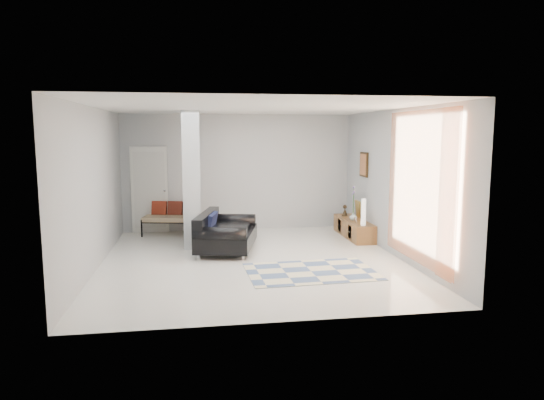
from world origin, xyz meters
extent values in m
plane|color=white|center=(0.00, 0.00, 0.00)|extent=(6.00, 6.00, 0.00)
plane|color=white|center=(0.00, 0.00, 2.80)|extent=(6.00, 6.00, 0.00)
plane|color=#AFB2B4|center=(0.00, 3.00, 1.40)|extent=(6.00, 0.00, 6.00)
plane|color=#AFB2B4|center=(0.00, -3.00, 1.40)|extent=(6.00, 0.00, 6.00)
plane|color=#AFB2B4|center=(-2.75, 0.00, 1.40)|extent=(0.00, 6.00, 6.00)
plane|color=#AFB2B4|center=(2.75, 0.00, 1.40)|extent=(0.00, 6.00, 6.00)
cube|color=#B4B9BC|center=(-1.10, 1.60, 1.40)|extent=(0.35, 1.20, 2.80)
cube|color=white|center=(-2.10, 2.96, 1.02)|extent=(0.85, 0.06, 2.04)
plane|color=#FF7F43|center=(2.67, -1.15, 1.45)|extent=(0.00, 2.55, 2.55)
cube|color=#36220E|center=(2.72, 1.70, 1.65)|extent=(0.04, 0.45, 0.55)
cube|color=brown|center=(2.52, 1.70, 0.20)|extent=(0.45, 1.73, 0.40)
cube|color=#36220E|center=(2.30, 1.32, 0.20)|extent=(0.02, 0.23, 0.28)
cube|color=#36220E|center=(2.30, 2.08, 0.20)|extent=(0.02, 0.23, 0.28)
cube|color=gold|center=(2.70, 1.94, 0.60)|extent=(0.09, 0.32, 0.40)
cube|color=silver|center=(2.42, 1.32, 0.46)|extent=(0.04, 0.10, 0.12)
cylinder|color=silver|center=(-0.99, 0.25, 0.05)|extent=(0.05, 0.05, 0.10)
cylinder|color=silver|center=(-0.65, 1.70, 0.05)|extent=(0.05, 0.05, 0.10)
cylinder|color=silver|center=(-0.18, 0.06, 0.05)|extent=(0.05, 0.05, 0.10)
cylinder|color=silver|center=(0.16, 1.51, 0.05)|extent=(0.05, 0.05, 0.10)
cube|color=black|center=(-0.41, 0.88, 0.25)|extent=(1.40, 1.91, 0.30)
cube|color=black|center=(-0.82, 0.98, 0.58)|extent=(0.59, 1.72, 0.36)
cylinder|color=black|center=(-0.58, 0.16, 0.48)|extent=(1.02, 0.50, 0.28)
cylinder|color=black|center=(-0.25, 1.60, 0.48)|extent=(1.02, 0.50, 0.28)
cube|color=black|center=(-0.70, 0.95, 0.60)|extent=(0.28, 0.65, 0.31)
cylinder|color=black|center=(-2.26, 2.44, 0.20)|extent=(0.04, 0.04, 0.40)
cylinder|color=black|center=(-0.68, 2.11, 0.20)|extent=(0.04, 0.04, 0.40)
cylinder|color=black|center=(-2.12, 3.09, 0.20)|extent=(0.04, 0.04, 0.40)
cylinder|color=black|center=(-0.54, 2.76, 0.20)|extent=(0.04, 0.04, 0.40)
cube|color=#C6B790|center=(-1.40, 2.60, 0.38)|extent=(1.74, 1.00, 0.12)
cube|color=maroon|center=(-1.88, 2.85, 0.60)|extent=(0.37, 0.23, 0.33)
cube|color=#5B2016|center=(-1.51, 2.78, 0.60)|extent=(0.37, 0.23, 0.33)
cube|color=maroon|center=(-1.14, 2.70, 0.60)|extent=(0.37, 0.23, 0.33)
cube|color=beige|center=(0.90, -0.90, 0.01)|extent=(2.22, 1.53, 0.01)
cylinder|color=white|center=(2.50, 1.04, 0.68)|extent=(0.10, 0.10, 0.56)
imported|color=white|center=(2.47, 1.62, 0.49)|extent=(0.18, 0.18, 0.17)
camera|label=1|loc=(-1.00, -8.71, 2.35)|focal=32.00mm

